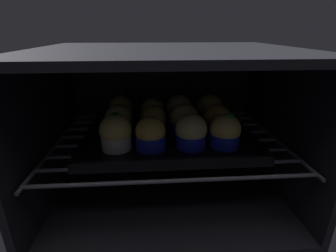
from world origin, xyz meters
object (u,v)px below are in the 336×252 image
(muffin_row0_col1, at_px, (151,134))
(muffin_row1_col2, at_px, (184,120))
(muffin_row0_col2, at_px, (191,132))
(muffin_row0_col3, at_px, (225,132))
(baking_tray, at_px, (168,135))
(muffin_row0_col0, at_px, (116,133))
(muffin_row2_col3, at_px, (210,109))
(muffin_row2_col0, at_px, (121,110))
(muffin_row2_col1, at_px, (152,112))
(muffin_row2_col2, at_px, (179,110))
(muffin_row1_col0, at_px, (119,122))
(muffin_row1_col3, at_px, (217,120))
(muffin_row1_col1, at_px, (153,121))

(muffin_row0_col1, height_order, muffin_row1_col2, muffin_row1_col2)
(muffin_row0_col2, distance_m, muffin_row0_col3, 0.07)
(baking_tray, relative_size, muffin_row0_col0, 4.94)
(muffin_row0_col0, xyz_separation_m, muffin_row1_col2, (0.16, 0.08, -0.00))
(muffin_row0_col3, relative_size, muffin_row2_col3, 1.05)
(muffin_row2_col0, xyz_separation_m, muffin_row2_col1, (0.09, -0.00, -0.00))
(muffin_row1_col2, height_order, muffin_row2_col2, muffin_row1_col2)
(muffin_row2_col2, xyz_separation_m, muffin_row2_col3, (0.09, -0.00, -0.00))
(muffin_row0_col1, height_order, muffin_row2_col0, muffin_row2_col0)
(baking_tray, height_order, muffin_row0_col2, muffin_row0_col2)
(muffin_row1_col0, xyz_separation_m, muffin_row1_col3, (0.24, -0.00, -0.00))
(muffin_row0_col2, relative_size, muffin_row1_col0, 1.00)
(muffin_row1_col2, bearing_deg, muffin_row1_col0, -178.64)
(muffin_row0_col2, distance_m, muffin_row2_col2, 0.16)
(muffin_row2_col3, bearing_deg, baking_tray, -146.06)
(muffin_row1_col3, bearing_deg, muffin_row2_col2, 133.81)
(baking_tray, xyz_separation_m, muffin_row1_col1, (-0.04, -0.00, 0.04))
(muffin_row1_col1, relative_size, muffin_row2_col3, 0.97)
(muffin_row0_col1, xyz_separation_m, muffin_row0_col2, (0.09, 0.00, 0.00))
(muffin_row0_col0, height_order, muffin_row2_col2, muffin_row0_col0)
(muffin_row2_col0, bearing_deg, muffin_row0_col0, -88.21)
(muffin_row0_col1, distance_m, muffin_row2_col2, 0.18)
(muffin_row1_col0, relative_size, muffin_row1_col2, 0.99)
(muffin_row0_col1, height_order, muffin_row0_col2, muffin_row0_col2)
(muffin_row1_col1, bearing_deg, muffin_row0_col2, -44.51)
(muffin_row0_col3, relative_size, muffin_row2_col2, 1.04)
(muffin_row0_col2, height_order, muffin_row1_col2, same)
(muffin_row2_col2, bearing_deg, muffin_row1_col1, -130.60)
(muffin_row1_col0, bearing_deg, muffin_row0_col3, -18.49)
(muffin_row0_col0, relative_size, muffin_row2_col0, 1.01)
(muffin_row0_col0, relative_size, muffin_row1_col0, 1.06)
(muffin_row1_col1, relative_size, muffin_row2_col2, 0.96)
(muffin_row2_col0, bearing_deg, muffin_row2_col1, -1.44)
(muffin_row0_col0, bearing_deg, muffin_row1_col1, 42.85)
(baking_tray, bearing_deg, muffin_row1_col0, -178.28)
(muffin_row0_col0, distance_m, muffin_row1_col2, 0.18)
(muffin_row0_col2, height_order, muffin_row2_col3, same)
(muffin_row2_col0, distance_m, muffin_row2_col1, 0.09)
(muffin_row0_col1, distance_m, muffin_row2_col3, 0.23)
(muffin_row0_col2, bearing_deg, muffin_row2_col2, 92.38)
(muffin_row0_col3, height_order, muffin_row2_col3, muffin_row0_col3)
(muffin_row1_col1, height_order, muffin_row2_col3, muffin_row2_col3)
(muffin_row2_col1, relative_size, muffin_row2_col3, 0.97)
(muffin_row1_col1, xyz_separation_m, muffin_row2_col2, (0.07, 0.09, 0.00))
(muffin_row1_col2, height_order, muffin_row2_col3, muffin_row1_col2)
(baking_tray, height_order, muffin_row2_col0, muffin_row2_col0)
(muffin_row1_col1, xyz_separation_m, muffin_row2_col0, (-0.09, 0.09, 0.00))
(muffin_row0_col3, bearing_deg, muffin_row2_col2, 116.07)
(muffin_row1_col2, bearing_deg, muffin_row0_col1, -135.27)
(muffin_row0_col1, distance_m, muffin_row1_col2, 0.12)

